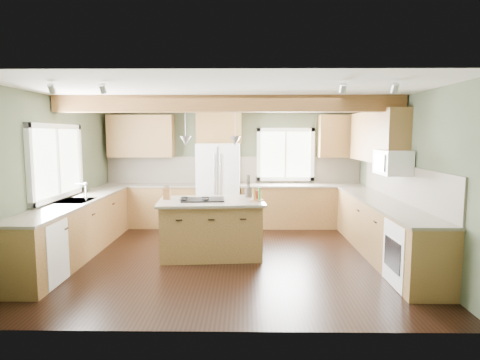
{
  "coord_description": "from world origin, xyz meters",
  "views": [
    {
      "loc": [
        0.27,
        -6.35,
        1.98
      ],
      "look_at": [
        0.18,
        0.3,
        1.23
      ],
      "focal_mm": 30.0,
      "sensor_mm": 36.0,
      "label": 1
    }
  ],
  "objects": [
    {
      "name": "counter_left",
      "position": [
        -2.5,
        0.05,
        0.9
      ],
      "size": [
        0.64,
        3.74,
        0.04
      ],
      "primitive_type": "cube",
      "color": "#474134",
      "rests_on": "base_cab_left"
    },
    {
      "name": "upper_cab_back_corner",
      "position": [
        2.3,
        2.33,
        1.95
      ],
      "size": [
        0.9,
        0.35,
        0.9
      ],
      "primitive_type": "cube",
      "color": "brown",
      "rests_on": "wall_back"
    },
    {
      "name": "wall_back",
      "position": [
        0.0,
        2.5,
        1.3
      ],
      "size": [
        5.6,
        0.0,
        5.6
      ],
      "primitive_type": "plane",
      "rotation": [
        1.57,
        0.0,
        0.0
      ],
      "color": "#3D4631",
      "rests_on": "ground"
    },
    {
      "name": "dishwasher",
      "position": [
        -2.49,
        -1.25,
        0.43
      ],
      "size": [
        0.6,
        0.6,
        0.84
      ],
      "primitive_type": "cube",
      "color": "white",
      "rests_on": "floor"
    },
    {
      "name": "oven",
      "position": [
        2.49,
        -1.25,
        0.43
      ],
      "size": [
        0.6,
        0.72,
        0.84
      ],
      "primitive_type": "cube",
      "color": "white",
      "rests_on": "floor"
    },
    {
      "name": "base_cab_right",
      "position": [
        2.5,
        0.05,
        0.44
      ],
      "size": [
        0.6,
        3.7,
        0.88
      ],
      "primitive_type": "cube",
      "color": "brown",
      "rests_on": "floor"
    },
    {
      "name": "cooktop",
      "position": [
        -0.42,
        0.09,
        0.93
      ],
      "size": [
        0.73,
        0.52,
        0.02
      ],
      "primitive_type": "cube",
      "rotation": [
        0.0,
        0.0,
        0.09
      ],
      "color": "black",
      "rests_on": "island_top"
    },
    {
      "name": "bottle_tray",
      "position": [
        0.46,
        0.08,
        1.02
      ],
      "size": [
        0.27,
        0.27,
        0.21
      ],
      "primitive_type": null,
      "rotation": [
        0.0,
        0.0,
        -0.2
      ],
      "color": "#572D1A",
      "rests_on": "island_top"
    },
    {
      "name": "upper_cab_over_fridge",
      "position": [
        -0.3,
        2.33,
        2.15
      ],
      "size": [
        0.96,
        0.35,
        0.7
      ],
      "primitive_type": "cube",
      "color": "brown",
      "rests_on": "wall_back"
    },
    {
      "name": "faucet",
      "position": [
        -2.32,
        0.05,
        1.05
      ],
      "size": [
        0.02,
        0.02,
        0.28
      ],
      "primitive_type": "cylinder",
      "color": "#B2B2B7",
      "rests_on": "sink"
    },
    {
      "name": "island",
      "position": [
        -0.29,
        0.1,
        0.44
      ],
      "size": [
        1.67,
        1.11,
        0.88
      ],
      "primitive_type": "cube",
      "rotation": [
        0.0,
        0.0,
        0.09
      ],
      "color": "brown",
      "rests_on": "floor"
    },
    {
      "name": "floor",
      "position": [
        0.0,
        0.0,
        0.0
      ],
      "size": [
        5.6,
        5.6,
        0.0
      ],
      "primitive_type": "plane",
      "color": "black",
      "rests_on": "ground"
    },
    {
      "name": "pendant_left",
      "position": [
        -0.69,
        0.06,
        1.88
      ],
      "size": [
        0.18,
        0.18,
        0.16
      ],
      "primitive_type": "cone",
      "rotation": [
        3.14,
        0.0,
        0.0
      ],
      "color": "#B2B2B7",
      "rests_on": "ceiling"
    },
    {
      "name": "counter_back_left",
      "position": [
        -1.79,
        2.2,
        0.9
      ],
      "size": [
        2.06,
        0.64,
        0.04
      ],
      "primitive_type": "cube",
      "color": "#474134",
      "rests_on": "base_cab_back_left"
    },
    {
      "name": "sink",
      "position": [
        -2.5,
        0.05,
        0.91
      ],
      "size": [
        0.5,
        0.65,
        0.03
      ],
      "primitive_type": "cube",
      "color": "#262628",
      "rests_on": "counter_left"
    },
    {
      "name": "base_cab_back_left",
      "position": [
        -1.79,
        2.2,
        0.44
      ],
      "size": [
        2.02,
        0.6,
        0.88
      ],
      "primitive_type": "cube",
      "color": "brown",
      "rests_on": "floor"
    },
    {
      "name": "counter_back_right",
      "position": [
        1.49,
        2.2,
        0.9
      ],
      "size": [
        2.66,
        0.64,
        0.04
      ],
      "primitive_type": "cube",
      "color": "#474134",
      "rests_on": "base_cab_back_right"
    },
    {
      "name": "counter_right",
      "position": [
        2.5,
        0.05,
        0.9
      ],
      "size": [
        0.64,
        3.74,
        0.04
      ],
      "primitive_type": "cube",
      "color": "#474134",
      "rests_on": "base_cab_right"
    },
    {
      "name": "backsplash_right",
      "position": [
        2.78,
        0.05,
        1.21
      ],
      "size": [
        0.03,
        3.7,
        0.58
      ],
      "primitive_type": "cube",
      "color": "brown",
      "rests_on": "wall_right"
    },
    {
      "name": "base_cab_left",
      "position": [
        -2.5,
        0.05,
        0.44
      ],
      "size": [
        0.6,
        3.7,
        0.88
      ],
      "primitive_type": "cube",
      "color": "brown",
      "rests_on": "floor"
    },
    {
      "name": "upper_cab_back_left",
      "position": [
        -1.99,
        2.33,
        1.95
      ],
      "size": [
        1.4,
        0.35,
        0.9
      ],
      "primitive_type": "cube",
      "color": "brown",
      "rests_on": "wall_back"
    },
    {
      "name": "microwave",
      "position": [
        2.58,
        -0.05,
        1.55
      ],
      "size": [
        0.4,
        0.7,
        0.38
      ],
      "primitive_type": "cube",
      "color": "white",
      "rests_on": "wall_right"
    },
    {
      "name": "ceiling",
      "position": [
        0.0,
        0.0,
        2.6
      ],
      "size": [
        5.6,
        5.6,
        0.0
      ],
      "primitive_type": "plane",
      "rotation": [
        3.14,
        0.0,
        0.0
      ],
      "color": "silver",
      "rests_on": "wall_back"
    },
    {
      "name": "backsplash_back",
      "position": [
        0.0,
        2.48,
        1.21
      ],
      "size": [
        5.58,
        0.03,
        0.58
      ],
      "primitive_type": "cube",
      "color": "brown",
      "rests_on": "wall_back"
    },
    {
      "name": "base_cab_back_right",
      "position": [
        1.49,
        2.2,
        0.44
      ],
      "size": [
        2.62,
        0.6,
        0.88
      ],
      "primitive_type": "cube",
      "color": "brown",
      "rests_on": "floor"
    },
    {
      "name": "wall_right",
      "position": [
        2.8,
        0.0,
        1.3
      ],
      "size": [
        0.0,
        5.0,
        5.0
      ],
      "primitive_type": "plane",
      "rotation": [
        1.57,
        0.0,
        -1.57
      ],
      "color": "#3D4631",
      "rests_on": "ground"
    },
    {
      "name": "refrigerator",
      "position": [
        -0.3,
        2.12,
        0.9
      ],
      "size": [
        0.9,
        0.74,
        1.8
      ],
      "primitive_type": "cube",
      "color": "white",
      "rests_on": "floor"
    },
    {
      "name": "window_back",
      "position": [
        1.15,
        2.48,
        1.55
      ],
      "size": [
        1.1,
        0.04,
        1.0
      ],
      "primitive_type": "cube",
      "color": "white",
      "rests_on": "wall_back"
    },
    {
      "name": "ceiling_beam",
      "position": [
        0.0,
        0.1,
        2.47
      ],
      "size": [
        5.55,
        0.26,
        0.26
      ],
      "primitive_type": "cube",
      "color": "brown",
      "rests_on": "ceiling"
    },
    {
      "name": "upper_cab_right",
      "position": [
        2.62,
        0.9,
        1.95
      ],
      "size": [
        0.35,
        2.2,
        0.9
      ],
      "primitive_type": "cube",
      "color": "brown",
      "rests_on": "wall_right"
    },
    {
      "name": "wall_left",
      "position": [
        -2.8,
        0.0,
        1.3
      ],
      "size": [
        0.0,
        5.0,
        5.0
      ],
      "primitive_type": "plane",
      "rotation": [
        1.57,
        0.0,
        1.57
      ],
      "color": "#3D4631",
      "rests_on": "ground"
    },
    {
      "name": "utensil_crock",
      "position": [
        0.32,
        0.47,
        1.01
      ],
      "size": [
        0.15,
        0.15,
        0.17
      ],
      "primitive_type": "cylinder",
      "rotation": [
        0.0,
        0.0,
        -0.15
      ],
      "color": "#3F3932",
      "rests_on": "island_top"
    },
    {
      "name": "pendant_right",
      "position": [
        0.1,
        0.14,
        1.88
      ],
      "size": [
        0.18,
        0.18,
        0.16
      ],
      "primitive_type": "cone",
      "rotation": [
        3.14,
        0.0,
        0.0
      ],
      "color": "#B2B2B7",
      "rests_on": "ceiling"
    },
    {
      "name": "window_left",
      "position": [
        -2.78,
        0.05,
        1.55
      ],
      "size": [
        0.04,
        1.6,
        1.05
      ],
      "primitive_type": "cube",
      "color": "white",
      "rests_on": "wall_left"
    },
    {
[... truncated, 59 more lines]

